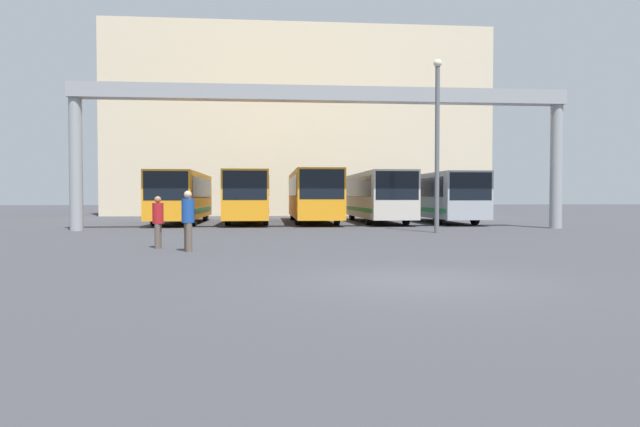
# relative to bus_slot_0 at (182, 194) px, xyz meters

# --- Properties ---
(ground_plane) EXTENTS (200.00, 200.00, 0.00)m
(ground_plane) POSITION_rel_bus_slot_0_xyz_m (7.83, -23.94, -1.71)
(ground_plane) COLOR #38383D
(building_backdrop) EXTENTS (32.52, 12.00, 15.94)m
(building_backdrop) POSITION_rel_bus_slot_0_xyz_m (7.83, 18.57, 6.26)
(building_backdrop) COLOR beige
(building_backdrop) RESTS_ON ground
(overhead_gantry) EXTENTS (23.80, 0.80, 6.85)m
(overhead_gantry) POSITION_rel_bus_slot_0_xyz_m (7.83, -7.08, 3.93)
(overhead_gantry) COLOR gray
(overhead_gantry) RESTS_ON ground
(bus_slot_0) EXTENTS (2.43, 10.82, 2.96)m
(bus_slot_0) POSITION_rel_bus_slot_0_xyz_m (0.00, 0.00, 0.00)
(bus_slot_0) COLOR orange
(bus_slot_0) RESTS_ON ground
(bus_slot_1) EXTENTS (2.45, 12.50, 3.00)m
(bus_slot_1) POSITION_rel_bus_slot_0_xyz_m (3.91, 0.84, 0.02)
(bus_slot_1) COLOR orange
(bus_slot_1) RESTS_ON ground
(bus_slot_2) EXTENTS (2.54, 12.16, 3.09)m
(bus_slot_2) POSITION_rel_bus_slot_0_xyz_m (7.83, 0.67, 0.07)
(bus_slot_2) COLOR orange
(bus_slot_2) RESTS_ON ground
(bus_slot_3) EXTENTS (2.50, 11.18, 3.01)m
(bus_slot_3) POSITION_rel_bus_slot_0_xyz_m (11.74, 0.18, 0.03)
(bus_slot_3) COLOR beige
(bus_slot_3) RESTS_ON ground
(bus_slot_4) EXTENTS (2.50, 10.29, 2.96)m
(bus_slot_4) POSITION_rel_bus_slot_0_xyz_m (15.66, -0.26, -0.00)
(bus_slot_4) COLOR #999EA5
(bus_slot_4) RESTS_ON ground
(pedestrian_mid_right) EXTENTS (0.33, 0.33, 1.60)m
(pedestrian_mid_right) POSITION_rel_bus_slot_0_xyz_m (1.70, -16.54, -0.86)
(pedestrian_mid_right) COLOR brown
(pedestrian_mid_right) RESTS_ON ground
(pedestrian_far_center) EXTENTS (0.37, 0.37, 1.76)m
(pedestrian_far_center) POSITION_rel_bus_slot_0_xyz_m (2.77, -17.70, -0.78)
(pedestrian_far_center) COLOR brown
(pedestrian_far_center) RESTS_ON ground
(lamp_post) EXTENTS (0.36, 0.36, 7.59)m
(lamp_post) POSITION_rel_bus_slot_0_xyz_m (12.47, -9.94, 2.44)
(lamp_post) COLOR #595B60
(lamp_post) RESTS_ON ground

